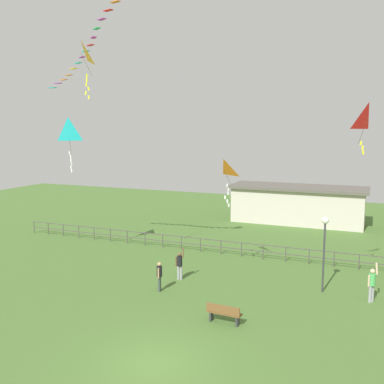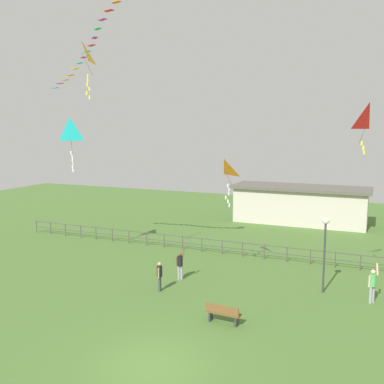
{
  "view_description": "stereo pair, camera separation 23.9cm",
  "coord_description": "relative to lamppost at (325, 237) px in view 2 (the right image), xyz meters",
  "views": [
    {
      "loc": [
        6.78,
        -12.81,
        8.2
      ],
      "look_at": [
        -1.32,
        6.66,
        5.18
      ],
      "focal_mm": 41.2,
      "sensor_mm": 36.0,
      "label": 1
    },
    {
      "loc": [
        7.0,
        -12.72,
        8.2
      ],
      "look_at": [
        -1.32,
        6.66,
        5.18
      ],
      "focal_mm": 41.2,
      "sensor_mm": 36.0,
      "label": 2
    }
  ],
  "objects": [
    {
      "name": "lamppost",
      "position": [
        0.0,
        0.0,
        0.0
      ],
      "size": [
        0.36,
        0.36,
        3.9
      ],
      "color": "#38383D",
      "rests_on": "ground_plane"
    },
    {
      "name": "kite_0",
      "position": [
        -15.47,
        0.06,
        5.19
      ],
      "size": [
        1.16,
        1.2,
        3.34
      ],
      "color": "#19B2B2"
    },
    {
      "name": "person_2",
      "position": [
        2.3,
        -0.48,
        -1.91
      ],
      "size": [
        0.45,
        0.4,
        1.93
      ],
      "color": "#99999E",
      "rests_on": "ground_plane"
    },
    {
      "name": "kite_3",
      "position": [
        -12.27,
        -2.73,
        9.16
      ],
      "size": [
        0.97,
        1.2,
        2.96
      ],
      "color": "yellow"
    },
    {
      "name": "pavilion_building",
      "position": [
        -3.97,
        16.49,
        -1.22
      ],
      "size": [
        11.71,
        4.3,
        3.26
      ],
      "color": "beige",
      "rests_on": "ground_plane"
    },
    {
      "name": "park_bench",
      "position": [
        -3.46,
        -5.41,
        -2.41
      ],
      "size": [
        1.52,
        0.5,
        0.85
      ],
      "color": "brown",
      "rests_on": "ground_plane"
    },
    {
      "name": "ground_plane",
      "position": [
        -4.67,
        -9.51,
        -2.88
      ],
      "size": [
        80.0,
        80.0,
        0.0
      ],
      "primitive_type": "plane",
      "color": "#476B2D"
    },
    {
      "name": "kite_4",
      "position": [
        -5.53,
        0.54,
        3.09
      ],
      "size": [
        1.24,
        1.13,
        2.63
      ],
      "color": "orange"
    },
    {
      "name": "person_0",
      "position": [
        -7.46,
        -1.08,
        -1.97
      ],
      "size": [
        0.49,
        0.28,
        1.8
      ],
      "color": "#99999E",
      "rests_on": "ground_plane"
    },
    {
      "name": "streamer_kite",
      "position": [
        -10.67,
        -2.4,
        11.54
      ],
      "size": [
        7.54,
        3.6,
        4.64
      ],
      "color": "#198CD1"
    },
    {
      "name": "waterfront_railing",
      "position": [
        -4.95,
        4.49,
        -2.26
      ],
      "size": [
        36.05,
        0.06,
        0.95
      ],
      "color": "#4C4742",
      "rests_on": "ground_plane"
    },
    {
      "name": "kite_2",
      "position": [
        1.71,
        0.3,
        5.84
      ],
      "size": [
        0.98,
        0.97,
        2.42
      ],
      "color": "red"
    },
    {
      "name": "person_3",
      "position": [
        -7.7,
        -3.06,
        -2.0
      ],
      "size": [
        0.28,
        0.45,
        1.52
      ],
      "color": "#3F4C47",
      "rests_on": "ground_plane"
    }
  ]
}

